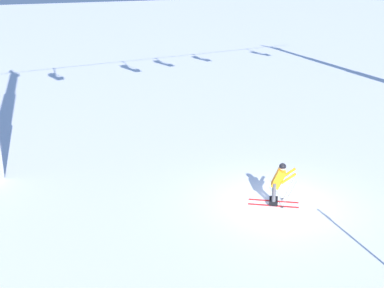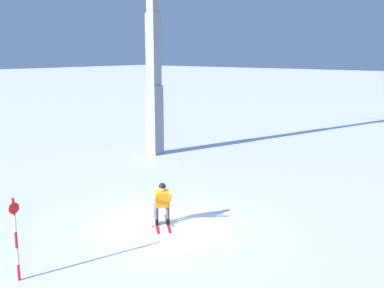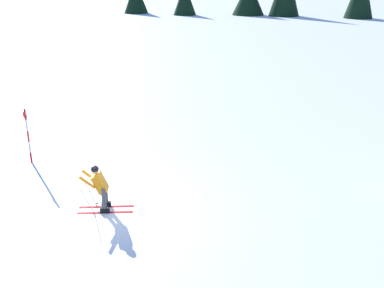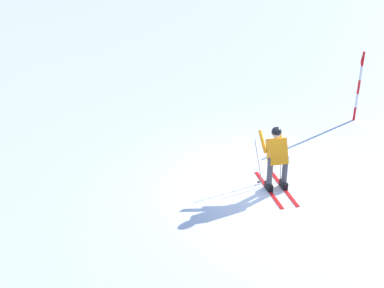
{
  "view_description": "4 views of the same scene",
  "coord_description": "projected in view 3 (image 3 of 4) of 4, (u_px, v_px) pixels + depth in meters",
  "views": [
    {
      "loc": [
        -10.75,
        -10.99,
        7.28
      ],
      "look_at": [
        -0.8,
        3.96,
        1.11
      ],
      "focal_mm": 45.9,
      "sensor_mm": 36.0,
      "label": 1
    },
    {
      "loc": [
        9.49,
        -10.65,
        5.59
      ],
      "look_at": [
        -0.47,
        1.98,
        2.34
      ],
      "focal_mm": 42.91,
      "sensor_mm": 36.0,
      "label": 2
    },
    {
      "loc": [
        6.86,
        10.28,
        6.81
      ],
      "look_at": [
        -0.51,
        3.27,
        2.92
      ],
      "focal_mm": 42.3,
      "sensor_mm": 36.0,
      "label": 3
    },
    {
      "loc": [
        -4.0,
        9.31,
        6.0
      ],
      "look_at": [
        -0.16,
        3.53,
        2.61
      ],
      "focal_mm": 46.38,
      "sensor_mm": 36.0,
      "label": 4
    }
  ],
  "objects": [
    {
      "name": "skier_carving_main",
      "position": [
        100.0,
        185.0,
        13.5
      ],
      "size": [
        1.54,
        1.49,
        1.59
      ],
      "color": "red",
      "rests_on": "ground_plane"
    },
    {
      "name": "trail_marker_pole",
      "position": [
        28.0,
        134.0,
        16.8
      ],
      "size": [
        0.07,
        0.28,
        2.14
      ],
      "color": "red",
      "rests_on": "ground_plane"
    },
    {
      "name": "ground_plane",
      "position": [
        102.0,
        212.0,
        13.69
      ],
      "size": [
        260.0,
        260.0,
        0.0
      ],
      "primitive_type": "plane",
      "color": "white"
    }
  ]
}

